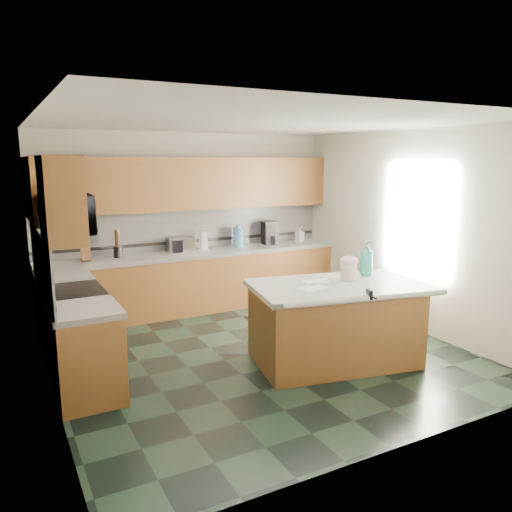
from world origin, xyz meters
TOP-DOWN VIEW (x-y plane):
  - floor at (0.00, 0.00)m, footprint 4.60×4.60m
  - ceiling at (0.00, 0.00)m, footprint 4.60×4.60m
  - wall_back at (0.00, 2.32)m, footprint 4.60×0.04m
  - wall_front at (0.00, -2.32)m, footprint 4.60×0.04m
  - wall_left at (-2.32, 0.00)m, footprint 0.04×4.60m
  - wall_right at (2.32, 0.00)m, footprint 0.04×4.60m
  - back_base_cab at (0.00, 2.00)m, footprint 4.60×0.60m
  - back_countertop at (0.00, 2.00)m, footprint 4.60×0.64m
  - back_upper_cab at (0.00, 2.13)m, footprint 4.60×0.33m
  - back_backsplash at (0.00, 2.29)m, footprint 4.60×0.02m
  - back_accent_band at (0.00, 2.28)m, footprint 4.60×0.01m
  - left_base_cab_rear at (-2.00, 1.29)m, footprint 0.60×0.82m
  - left_counter_rear at (-2.00, 1.29)m, footprint 0.64×0.82m
  - left_base_cab_front at (-2.00, -0.24)m, footprint 0.60×0.72m
  - left_counter_front at (-2.00, -0.24)m, footprint 0.64×0.72m
  - left_backsplash at (-2.29, 0.55)m, footprint 0.02×2.30m
  - left_accent_band at (-2.28, 0.55)m, footprint 0.01×2.30m
  - left_upper_cab_rear at (-2.13, 1.42)m, footprint 0.33×1.09m
  - left_upper_cab_front at (-2.13, -0.24)m, footprint 0.33×0.72m
  - range_body at (-2.00, 0.50)m, footprint 0.60×0.76m
  - range_oven_door at (-1.71, 0.50)m, footprint 0.02×0.68m
  - range_cooktop at (-2.00, 0.50)m, footprint 0.62×0.78m
  - range_handle at (-1.68, 0.50)m, footprint 0.02×0.66m
  - range_backguard at (-2.26, 0.50)m, footprint 0.06×0.76m
  - microwave at (-2.00, 0.50)m, footprint 0.50×0.73m
  - island_base at (0.65, -0.63)m, footprint 1.93×1.33m
  - island_top at (0.65, -0.63)m, footprint 2.04×1.45m
  - island_bullnose at (0.65, -1.18)m, footprint 1.84×0.42m
  - treat_jar at (0.89, -0.54)m, footprint 0.19×0.19m
  - treat_jar_lid at (0.89, -0.54)m, footprint 0.21×0.21m
  - treat_jar_knob at (0.89, -0.54)m, footprint 0.07×0.02m
  - treat_jar_knob_end_l at (0.85, -0.54)m, footprint 0.04×0.04m
  - treat_jar_knob_end_r at (0.92, -0.54)m, footprint 0.04×0.04m
  - soap_bottle_island at (1.24, -0.44)m, footprint 0.16×0.16m
  - paper_sheet_a at (0.31, -0.64)m, footprint 0.36×0.30m
  - paper_sheet_b at (0.53, -0.44)m, footprint 0.33×0.26m
  - clamp_body at (0.67, -1.16)m, footprint 0.07×0.12m
  - clamp_handle at (0.67, -1.23)m, footprint 0.02×0.08m
  - knife_block at (-1.60, 2.05)m, footprint 0.12×0.17m
  - utensil_crock at (-1.16, 2.08)m, footprint 0.13×0.13m
  - utensil_bundle at (-1.16, 2.08)m, footprint 0.08×0.08m
  - toaster_oven at (-0.23, 2.05)m, footprint 0.42×0.31m
  - toaster_oven_door at (-0.23, 1.92)m, footprint 0.35×0.01m
  - paper_towel at (0.16, 2.10)m, footprint 0.13×0.13m
  - paper_towel_base at (0.16, 2.10)m, footprint 0.19×0.19m
  - water_jug at (0.74, 2.06)m, footprint 0.19×0.19m
  - water_jug_neck at (0.74, 2.06)m, footprint 0.09×0.09m
  - coffee_maker at (1.32, 2.08)m, footprint 0.26×0.28m
  - coffee_carafe at (1.32, 2.02)m, footprint 0.16×0.16m
  - soap_bottle_back at (1.89, 2.05)m, footprint 0.14×0.14m
  - soap_back_cap at (1.89, 2.05)m, footprint 0.02×0.02m
  - window_light_proxy at (2.29, -0.20)m, footprint 0.02×1.40m

SIDE VIEW (x-z plane):
  - floor at x=0.00m, z-range 0.00..0.00m
  - range_oven_door at x=-1.71m, z-range 0.12..0.68m
  - back_base_cab at x=0.00m, z-range 0.00..0.86m
  - left_base_cab_rear at x=-2.00m, z-range 0.00..0.86m
  - left_base_cab_front at x=-2.00m, z-range 0.00..0.86m
  - island_base at x=0.65m, z-range 0.00..0.86m
  - range_body at x=-2.00m, z-range 0.00..0.88m
  - range_handle at x=-1.68m, z-range 0.77..0.79m
  - back_countertop at x=0.00m, z-range 0.86..0.92m
  - left_counter_rear at x=-2.00m, z-range 0.86..0.92m
  - left_counter_front at x=-2.00m, z-range 0.86..0.92m
  - island_top at x=0.65m, z-range 0.86..0.92m
  - island_bullnose at x=0.65m, z-range 0.86..0.92m
  - range_cooktop at x=-2.00m, z-range 0.88..0.92m
  - clamp_handle at x=0.67m, z-range 0.90..0.92m
  - paper_sheet_a at x=0.31m, z-range 0.92..0.92m
  - paper_sheet_b at x=0.53m, z-range 0.92..0.92m
  - paper_towel_base at x=0.16m, z-range 0.92..0.93m
  - clamp_body at x=0.67m, z-range 0.88..0.98m
  - coffee_carafe at x=1.32m, z-range 0.92..1.08m
  - utensil_crock at x=-1.16m, z-range 0.92..1.08m
  - treat_jar at x=0.89m, z-range 0.92..1.12m
  - range_backguard at x=-2.26m, z-range 0.93..1.11m
  - knife_block at x=-1.60m, z-range 0.91..1.15m
  - toaster_oven at x=-0.23m, z-range 0.92..1.15m
  - toaster_oven_door at x=-0.23m, z-range 0.94..1.13m
  - back_accent_band at x=0.00m, z-range 1.02..1.06m
  - left_accent_band at x=-2.28m, z-range 1.02..1.06m
  - soap_bottle_back at x=1.89m, z-range 0.92..1.18m
  - paper_towel at x=0.16m, z-range 0.92..1.21m
  - water_jug at x=0.74m, z-range 0.92..1.23m
  - coffee_maker at x=1.32m, z-range 0.92..1.30m
  - soap_bottle_island at x=1.24m, z-range 0.92..1.34m
  - treat_jar_lid at x=0.89m, z-range 1.08..1.21m
  - soap_back_cap at x=1.89m, z-range 1.18..1.21m
  - treat_jar_knob at x=0.89m, z-range 1.18..1.20m
  - treat_jar_knob_end_l at x=0.85m, z-range 1.17..1.21m
  - treat_jar_knob_end_r at x=0.92m, z-range 1.17..1.21m
  - utensil_bundle at x=-1.16m, z-range 1.08..1.32m
  - back_backsplash at x=0.00m, z-range 0.92..1.55m
  - left_backsplash at x=-2.29m, z-range 0.92..1.55m
  - water_jug_neck at x=0.74m, z-range 1.23..1.27m
  - wall_back at x=0.00m, z-range 0.00..2.70m
  - wall_front at x=0.00m, z-range 0.00..2.70m
  - wall_left at x=-2.32m, z-range 0.00..2.70m
  - wall_right at x=2.32m, z-range 0.00..2.70m
  - window_light_proxy at x=2.29m, z-range 0.95..2.05m
  - microwave at x=-2.00m, z-range 1.53..1.94m
  - back_upper_cab at x=0.00m, z-range 1.55..2.33m
  - left_upper_cab_rear at x=-2.13m, z-range 1.55..2.33m
  - left_upper_cab_front at x=-2.13m, z-range 1.55..2.33m
  - ceiling at x=0.00m, z-range 2.70..2.70m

